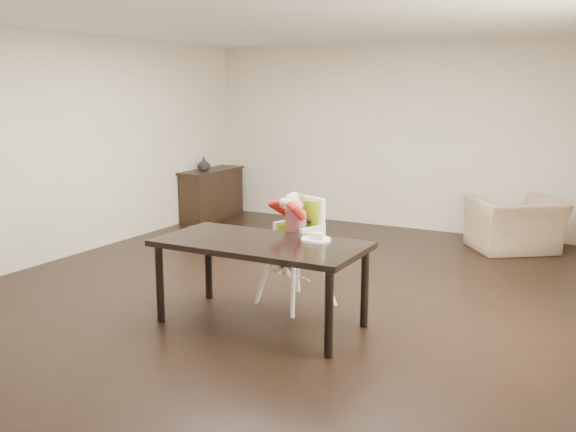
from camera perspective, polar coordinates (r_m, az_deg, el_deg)
name	(u,v)px	position (r m, az deg, el deg)	size (l,w,h in m)	color
ground	(285,289)	(6.69, -0.31, -6.50)	(7.00, 7.00, 0.00)	black
room_walls	(284,108)	(6.38, -0.33, 9.59)	(6.02, 7.02, 2.71)	beige
dining_table	(261,250)	(5.54, -2.43, -3.05)	(1.80, 0.90, 0.75)	black
high_chair	(298,226)	(6.05, 0.86, -0.85)	(0.59, 0.59, 1.09)	white
plate	(317,238)	(5.53, 2.57, -1.97)	(0.34, 0.34, 0.07)	white
armchair	(515,216)	(8.64, 19.55, 0.00)	(1.03, 0.67, 0.90)	tan
sideboard	(212,194)	(10.27, -6.78, 1.96)	(0.44, 1.26, 0.79)	black
vase	(204,164)	(10.04, -7.50, 4.57)	(0.20, 0.21, 0.20)	#99999E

